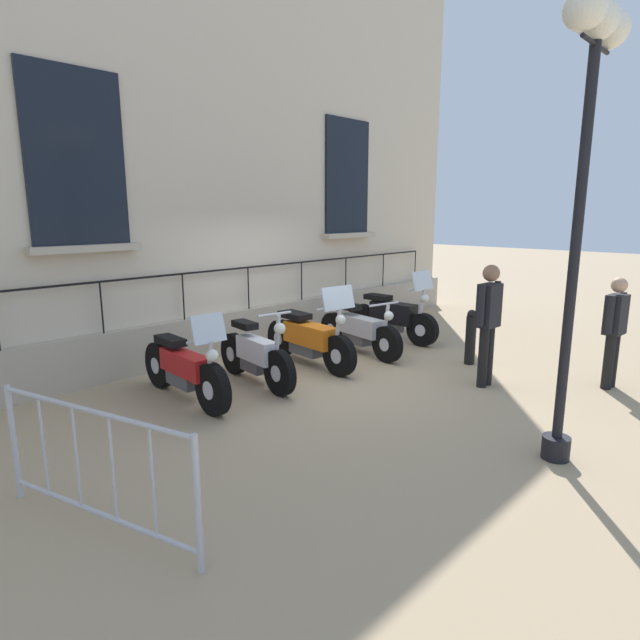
{
  "coord_description": "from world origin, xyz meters",
  "views": [
    {
      "loc": [
        5.52,
        -5.99,
        2.52
      ],
      "look_at": [
        -0.15,
        0.0,
        0.8
      ],
      "focal_mm": 29.44,
      "sensor_mm": 36.0,
      "label": 1
    }
  ],
  "objects_px": {
    "pedestrian_walking": "(614,327)",
    "motorcycle_white": "(256,357)",
    "motorcycle_silver": "(359,331)",
    "motorcycle_black": "(392,318)",
    "pedestrian_standing": "(488,318)",
    "motorcycle_orange": "(309,339)",
    "lamppost": "(588,119)",
    "crowd_barrier": "(95,465)",
    "bollard": "(471,337)",
    "motorcycle_red": "(185,370)"
  },
  "relations": [
    {
      "from": "motorcycle_black",
      "to": "pedestrian_standing",
      "type": "xyz_separation_m",
      "value": [
        2.64,
        -1.35,
        0.56
      ]
    },
    {
      "from": "pedestrian_walking",
      "to": "motorcycle_white",
      "type": "bearing_deg",
      "value": -138.38
    },
    {
      "from": "motorcycle_white",
      "to": "motorcycle_black",
      "type": "distance_m",
      "value": 3.6
    },
    {
      "from": "crowd_barrier",
      "to": "pedestrian_standing",
      "type": "xyz_separation_m",
      "value": [
        0.58,
        5.47,
        0.45
      ]
    },
    {
      "from": "motorcycle_silver",
      "to": "lamppost",
      "type": "bearing_deg",
      "value": -23.69
    },
    {
      "from": "motorcycle_orange",
      "to": "crowd_barrier",
      "type": "bearing_deg",
      "value": -65.6
    },
    {
      "from": "motorcycle_black",
      "to": "lamppost",
      "type": "height_order",
      "value": "lamppost"
    },
    {
      "from": "motorcycle_red",
      "to": "pedestrian_standing",
      "type": "relative_size",
      "value": 1.2
    },
    {
      "from": "motorcycle_white",
      "to": "bollard",
      "type": "relative_size",
      "value": 2.09
    },
    {
      "from": "motorcycle_white",
      "to": "pedestrian_walking",
      "type": "bearing_deg",
      "value": 41.62
    },
    {
      "from": "crowd_barrier",
      "to": "pedestrian_standing",
      "type": "distance_m",
      "value": 5.52
    },
    {
      "from": "motorcycle_red",
      "to": "pedestrian_standing",
      "type": "height_order",
      "value": "pedestrian_standing"
    },
    {
      "from": "crowd_barrier",
      "to": "bollard",
      "type": "height_order",
      "value": "crowd_barrier"
    },
    {
      "from": "lamppost",
      "to": "pedestrian_standing",
      "type": "bearing_deg",
      "value": 134.12
    },
    {
      "from": "motorcycle_orange",
      "to": "crowd_barrier",
      "type": "distance_m",
      "value": 4.88
    },
    {
      "from": "motorcycle_orange",
      "to": "motorcycle_silver",
      "type": "relative_size",
      "value": 1.03
    },
    {
      "from": "motorcycle_black",
      "to": "pedestrian_standing",
      "type": "bearing_deg",
      "value": -27.07
    },
    {
      "from": "motorcycle_red",
      "to": "motorcycle_orange",
      "type": "distance_m",
      "value": 2.32
    },
    {
      "from": "motorcycle_silver",
      "to": "crowd_barrier",
      "type": "height_order",
      "value": "crowd_barrier"
    },
    {
      "from": "motorcycle_black",
      "to": "pedestrian_standing",
      "type": "relative_size",
      "value": 1.18
    },
    {
      "from": "motorcycle_orange",
      "to": "lamppost",
      "type": "xyz_separation_m",
      "value": [
        4.21,
        -0.64,
        2.89
      ]
    },
    {
      "from": "lamppost",
      "to": "motorcycle_orange",
      "type": "bearing_deg",
      "value": 171.41
    },
    {
      "from": "pedestrian_standing",
      "to": "lamppost",
      "type": "bearing_deg",
      "value": -45.88
    },
    {
      "from": "bollard",
      "to": "pedestrian_standing",
      "type": "relative_size",
      "value": 0.52
    },
    {
      "from": "pedestrian_walking",
      "to": "lamppost",
      "type": "bearing_deg",
      "value": -84.56
    },
    {
      "from": "pedestrian_standing",
      "to": "pedestrian_walking",
      "type": "distance_m",
      "value": 1.78
    },
    {
      "from": "motorcycle_red",
      "to": "crowd_barrier",
      "type": "height_order",
      "value": "motorcycle_red"
    },
    {
      "from": "motorcycle_white",
      "to": "lamppost",
      "type": "distance_m",
      "value": 5.07
    },
    {
      "from": "motorcycle_black",
      "to": "lamppost",
      "type": "bearing_deg",
      "value": -35.32
    },
    {
      "from": "motorcycle_red",
      "to": "motorcycle_silver",
      "type": "relative_size",
      "value": 1.02
    },
    {
      "from": "motorcycle_orange",
      "to": "motorcycle_black",
      "type": "height_order",
      "value": "motorcycle_black"
    },
    {
      "from": "motorcycle_white",
      "to": "motorcycle_silver",
      "type": "xyz_separation_m",
      "value": [
        0.01,
        2.38,
        -0.01
      ]
    },
    {
      "from": "motorcycle_orange",
      "to": "bollard",
      "type": "relative_size",
      "value": 2.35
    },
    {
      "from": "lamppost",
      "to": "motorcycle_black",
      "type": "bearing_deg",
      "value": 144.68
    },
    {
      "from": "motorcycle_orange",
      "to": "pedestrian_walking",
      "type": "relative_size",
      "value": 1.34
    },
    {
      "from": "lamppost",
      "to": "pedestrian_walking",
      "type": "xyz_separation_m",
      "value": [
        -0.27,
        2.83,
        -2.43
      ]
    },
    {
      "from": "motorcycle_white",
      "to": "motorcycle_orange",
      "type": "distance_m",
      "value": 1.22
    },
    {
      "from": "motorcycle_black",
      "to": "bollard",
      "type": "height_order",
      "value": "motorcycle_black"
    },
    {
      "from": "motorcycle_orange",
      "to": "lamppost",
      "type": "distance_m",
      "value": 5.14
    },
    {
      "from": "motorcycle_red",
      "to": "motorcycle_silver",
      "type": "height_order",
      "value": "motorcycle_red"
    },
    {
      "from": "motorcycle_silver",
      "to": "bollard",
      "type": "relative_size",
      "value": 2.27
    },
    {
      "from": "motorcycle_silver",
      "to": "motorcycle_black",
      "type": "bearing_deg",
      "value": 97.31
    },
    {
      "from": "motorcycle_white",
      "to": "motorcycle_black",
      "type": "height_order",
      "value": "motorcycle_black"
    },
    {
      "from": "pedestrian_standing",
      "to": "pedestrian_walking",
      "type": "bearing_deg",
      "value": 40.75
    },
    {
      "from": "motorcycle_black",
      "to": "lamppost",
      "type": "xyz_separation_m",
      "value": [
        4.26,
        -3.02,
        2.88
      ]
    },
    {
      "from": "motorcycle_red",
      "to": "pedestrian_standing",
      "type": "distance_m",
      "value": 4.32
    },
    {
      "from": "pedestrian_walking",
      "to": "motorcycle_red",
      "type": "bearing_deg",
      "value": -131.56
    },
    {
      "from": "motorcycle_red",
      "to": "motorcycle_orange",
      "type": "height_order",
      "value": "motorcycle_orange"
    },
    {
      "from": "motorcycle_white",
      "to": "pedestrian_standing",
      "type": "distance_m",
      "value": 3.41
    },
    {
      "from": "motorcycle_black",
      "to": "crowd_barrier",
      "type": "relative_size",
      "value": 1.01
    }
  ]
}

